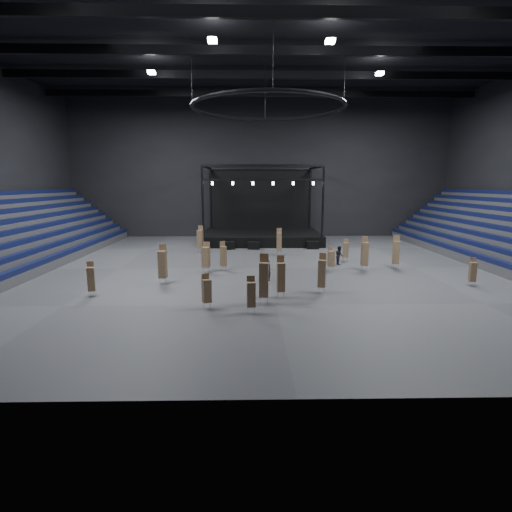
{
  "coord_description": "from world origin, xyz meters",
  "views": [
    {
      "loc": [
        -1.61,
        -33.15,
        7.05
      ],
      "look_at": [
        -1.01,
        -2.0,
        1.4
      ],
      "focal_mm": 28.0,
      "sensor_mm": 36.0,
      "label": 1
    }
  ],
  "objects_px": {
    "flight_case_left": "(228,246)",
    "chair_stack_11": "(251,294)",
    "chair_stack_14": "(279,241)",
    "chair_stack_2": "(396,252)",
    "chair_stack_4": "(91,278)",
    "chair_stack_12": "(264,279)",
    "man_center": "(267,270)",
    "chair_stack_3": "(322,273)",
    "chair_stack_13": "(346,250)",
    "chair_stack_6": "(281,276)",
    "chair_stack_0": "(163,264)",
    "chair_stack_1": "(223,256)",
    "stage": "(261,229)",
    "flight_case_right": "(313,245)",
    "crew_member": "(339,255)",
    "chair_stack_9": "(473,271)",
    "chair_stack_15": "(331,258)",
    "chair_stack_5": "(207,290)",
    "chair_stack_10": "(206,257)",
    "chair_stack_8": "(200,239)",
    "chair_stack_7": "(365,253)",
    "flight_case_mid": "(254,246)"
  },
  "relations": [
    {
      "from": "chair_stack_11",
      "to": "chair_stack_8",
      "type": "bearing_deg",
      "value": 99.98
    },
    {
      "from": "chair_stack_2",
      "to": "chair_stack_11",
      "type": "height_order",
      "value": "chair_stack_2"
    },
    {
      "from": "chair_stack_10",
      "to": "chair_stack_15",
      "type": "height_order",
      "value": "chair_stack_10"
    },
    {
      "from": "flight_case_right",
      "to": "chair_stack_15",
      "type": "relative_size",
      "value": 0.65
    },
    {
      "from": "flight_case_left",
      "to": "chair_stack_0",
      "type": "bearing_deg",
      "value": -104.63
    },
    {
      "from": "chair_stack_0",
      "to": "chair_stack_15",
      "type": "distance_m",
      "value": 13.48
    },
    {
      "from": "stage",
      "to": "chair_stack_10",
      "type": "distance_m",
      "value": 18.6
    },
    {
      "from": "chair_stack_10",
      "to": "chair_stack_13",
      "type": "relative_size",
      "value": 1.19
    },
    {
      "from": "chair_stack_4",
      "to": "crew_member",
      "type": "xyz_separation_m",
      "value": [
        18.0,
        9.8,
        -0.33
      ]
    },
    {
      "from": "chair_stack_0",
      "to": "chair_stack_5",
      "type": "relative_size",
      "value": 1.41
    },
    {
      "from": "chair_stack_14",
      "to": "chair_stack_2",
      "type": "bearing_deg",
      "value": -32.33
    },
    {
      "from": "flight_case_left",
      "to": "chair_stack_7",
      "type": "height_order",
      "value": "chair_stack_7"
    },
    {
      "from": "chair_stack_13",
      "to": "chair_stack_12",
      "type": "bearing_deg",
      "value": -101.19
    },
    {
      "from": "chair_stack_3",
      "to": "man_center",
      "type": "relative_size",
      "value": 1.64
    },
    {
      "from": "chair_stack_1",
      "to": "chair_stack_12",
      "type": "distance_m",
      "value": 9.75
    },
    {
      "from": "flight_case_mid",
      "to": "chair_stack_6",
      "type": "height_order",
      "value": "chair_stack_6"
    },
    {
      "from": "flight_case_right",
      "to": "chair_stack_1",
      "type": "relative_size",
      "value": 0.53
    },
    {
      "from": "flight_case_left",
      "to": "chair_stack_11",
      "type": "xyz_separation_m",
      "value": [
        2.32,
        -21.72,
        0.68
      ]
    },
    {
      "from": "chair_stack_9",
      "to": "chair_stack_15",
      "type": "height_order",
      "value": "chair_stack_9"
    },
    {
      "from": "flight_case_mid",
      "to": "flight_case_left",
      "type": "bearing_deg",
      "value": -178.36
    },
    {
      "from": "chair_stack_0",
      "to": "chair_stack_1",
      "type": "relative_size",
      "value": 1.18
    },
    {
      "from": "flight_case_left",
      "to": "flight_case_mid",
      "type": "distance_m",
      "value": 2.76
    },
    {
      "from": "chair_stack_3",
      "to": "chair_stack_13",
      "type": "height_order",
      "value": "chair_stack_3"
    },
    {
      "from": "chair_stack_6",
      "to": "chair_stack_11",
      "type": "distance_m",
      "value": 3.59
    },
    {
      "from": "chair_stack_0",
      "to": "crew_member",
      "type": "height_order",
      "value": "chair_stack_0"
    },
    {
      "from": "flight_case_mid",
      "to": "chair_stack_8",
      "type": "bearing_deg",
      "value": -162.17
    },
    {
      "from": "chair_stack_2",
      "to": "chair_stack_6",
      "type": "relative_size",
      "value": 1.05
    },
    {
      "from": "chair_stack_5",
      "to": "chair_stack_8",
      "type": "relative_size",
      "value": 0.73
    },
    {
      "from": "flight_case_left",
      "to": "man_center",
      "type": "distance_m",
      "value": 14.73
    },
    {
      "from": "chair_stack_2",
      "to": "chair_stack_8",
      "type": "height_order",
      "value": "chair_stack_2"
    },
    {
      "from": "chair_stack_4",
      "to": "flight_case_left",
      "type": "bearing_deg",
      "value": 50.28
    },
    {
      "from": "flight_case_left",
      "to": "chair_stack_6",
      "type": "xyz_separation_m",
      "value": [
        4.2,
        -18.68,
        0.93
      ]
    },
    {
      "from": "chair_stack_4",
      "to": "chair_stack_14",
      "type": "xyz_separation_m",
      "value": [
        13.04,
        14.68,
        0.23
      ]
    },
    {
      "from": "flight_case_mid",
      "to": "chair_stack_13",
      "type": "xyz_separation_m",
      "value": [
        8.33,
        -7.08,
        0.7
      ]
    },
    {
      "from": "flight_case_right",
      "to": "stage",
      "type": "bearing_deg",
      "value": 130.85
    },
    {
      "from": "man_center",
      "to": "flight_case_left",
      "type": "bearing_deg",
      "value": -96.11
    },
    {
      "from": "chair_stack_7",
      "to": "chair_stack_13",
      "type": "bearing_deg",
      "value": 99.5
    },
    {
      "from": "chair_stack_4",
      "to": "chair_stack_8",
      "type": "bearing_deg",
      "value": 56.72
    },
    {
      "from": "flight_case_left",
      "to": "chair_stack_2",
      "type": "distance_m",
      "value": 17.79
    },
    {
      "from": "chair_stack_0",
      "to": "flight_case_mid",
      "type": "bearing_deg",
      "value": 71.19
    },
    {
      "from": "stage",
      "to": "chair_stack_11",
      "type": "relative_size",
      "value": 6.69
    },
    {
      "from": "stage",
      "to": "chair_stack_11",
      "type": "height_order",
      "value": "stage"
    },
    {
      "from": "chair_stack_5",
      "to": "chair_stack_6",
      "type": "relative_size",
      "value": 0.76
    },
    {
      "from": "chair_stack_6",
      "to": "crew_member",
      "type": "distance_m",
      "value": 11.96
    },
    {
      "from": "chair_stack_4",
      "to": "chair_stack_12",
      "type": "distance_m",
      "value": 11.03
    },
    {
      "from": "chair_stack_3",
      "to": "chair_stack_13",
      "type": "distance_m",
      "value": 11.39
    },
    {
      "from": "chair_stack_8",
      "to": "chair_stack_11",
      "type": "relative_size",
      "value": 1.33
    },
    {
      "from": "chair_stack_3",
      "to": "chair_stack_0",
      "type": "bearing_deg",
      "value": -175.36
    },
    {
      "from": "chair_stack_2",
      "to": "chair_stack_15",
      "type": "height_order",
      "value": "chair_stack_2"
    },
    {
      "from": "man_center",
      "to": "chair_stack_8",
      "type": "bearing_deg",
      "value": -83.14
    }
  ]
}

